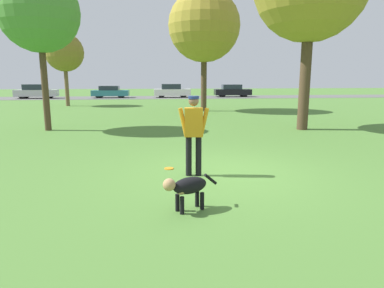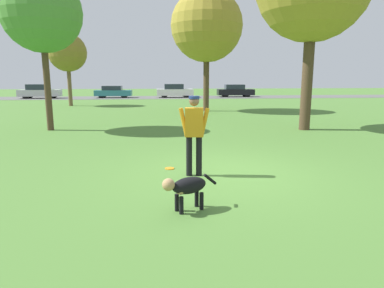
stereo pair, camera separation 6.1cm
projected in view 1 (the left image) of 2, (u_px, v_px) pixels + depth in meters
The scene contains 12 objects.
ground_plane at pixel (219, 173), 7.68m from camera, with size 120.00×120.00×0.00m, color #4C7A33.
far_road_strip at pixel (165, 97), 37.23m from camera, with size 120.00×6.00×0.01m.
person at pixel (194, 129), 7.34m from camera, with size 0.66×0.26×1.74m.
dog at pixel (187, 187), 5.45m from camera, with size 0.96×0.54×0.59m.
frisbee at pixel (169, 168), 8.07m from camera, with size 0.22×0.22×0.02m.
tree_near_left at pixel (39, 12), 13.11m from camera, with size 3.08×3.08×6.14m.
tree_mid_center at pixel (204, 26), 21.11m from camera, with size 4.45×4.45×7.50m.
tree_far_left at pixel (64, 53), 25.32m from camera, with size 2.83×2.83×5.38m.
parked_car_silver at pixel (36, 92), 35.26m from camera, with size 4.15×1.81×1.45m.
parked_car_teal at pixel (110, 92), 36.36m from camera, with size 3.87×1.83×1.26m.
parked_car_white at pixel (172, 91), 36.94m from camera, with size 3.90×1.68×1.45m.
parked_car_black at pixel (232, 91), 38.21m from camera, with size 4.09×1.91×1.37m.
Camera 1 is at (-1.47, -7.29, 2.12)m, focal length 32.00 mm.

